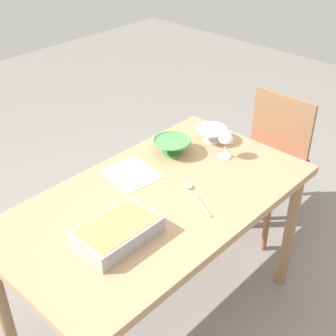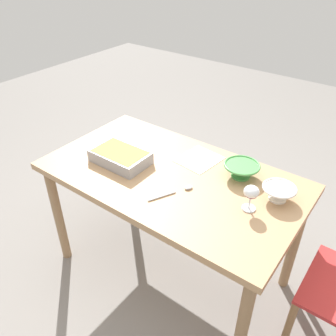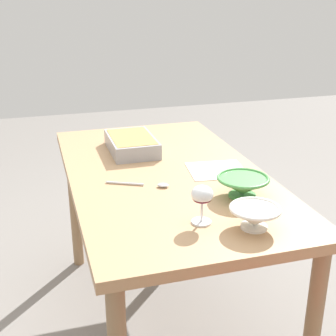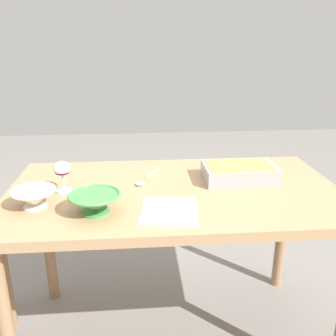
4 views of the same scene
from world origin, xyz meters
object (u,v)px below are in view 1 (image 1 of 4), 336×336
(wine_glass, at_px, (226,141))
(small_bowl, at_px, (212,134))
(dining_table, at_px, (158,213))
(chair, at_px, (268,155))
(napkin, at_px, (131,174))
(mixing_bowl, at_px, (172,145))
(serving_spoon, at_px, (194,192))
(casserole_dish, at_px, (117,231))

(wine_glass, bearing_deg, small_bowl, 61.48)
(dining_table, xyz_separation_m, chair, (1.04, 0.08, -0.20))
(chair, height_order, napkin, chair)
(dining_table, height_order, mixing_bowl, mixing_bowl)
(chair, relative_size, small_bowl, 5.06)
(dining_table, relative_size, serving_spoon, 6.04)
(casserole_dish, height_order, small_bowl, small_bowl)
(napkin, bearing_deg, chair, -7.38)
(small_bowl, distance_m, napkin, 0.50)
(small_bowl, bearing_deg, casserole_dish, -165.73)
(serving_spoon, bearing_deg, chair, 10.85)
(wine_glass, bearing_deg, serving_spoon, -165.55)
(small_bowl, bearing_deg, wine_glass, -118.52)
(napkin, bearing_deg, small_bowl, -8.47)
(chair, height_order, mixing_bowl, mixing_bowl)
(chair, height_order, small_bowl, small_bowl)
(chair, xyz_separation_m, napkin, (-1.00, 0.13, 0.29))
(wine_glass, relative_size, mixing_bowl, 0.68)
(wine_glass, relative_size, serving_spoon, 0.56)
(dining_table, bearing_deg, napkin, 78.90)
(wine_glass, distance_m, casserole_dish, 0.75)
(mixing_bowl, xyz_separation_m, small_bowl, (0.23, -0.06, -0.00))
(mixing_bowl, bearing_deg, wine_glass, -54.79)
(chair, distance_m, casserole_dish, 1.38)
(dining_table, bearing_deg, chair, 4.34)
(dining_table, relative_size, casserole_dish, 4.42)
(dining_table, xyz_separation_m, casserole_dish, (-0.29, -0.08, 0.13))
(wine_glass, bearing_deg, chair, 8.77)
(dining_table, height_order, small_bowl, small_bowl)
(serving_spoon, bearing_deg, dining_table, 141.64)
(mixing_bowl, bearing_deg, small_bowl, -15.82)
(dining_table, relative_size, mixing_bowl, 7.30)
(chair, height_order, casserole_dish, casserole_dish)
(dining_table, xyz_separation_m, napkin, (0.04, 0.21, 0.09))
(dining_table, height_order, napkin, napkin)
(casserole_dish, bearing_deg, wine_glass, 4.91)
(serving_spoon, distance_m, napkin, 0.32)
(casserole_dish, distance_m, small_bowl, 0.86)
(wine_glass, xyz_separation_m, small_bowl, (0.08, 0.15, -0.05))
(small_bowl, bearing_deg, mixing_bowl, 164.18)
(casserole_dish, xyz_separation_m, napkin, (0.34, 0.28, -0.04))
(chair, bearing_deg, casserole_dish, -173.39)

